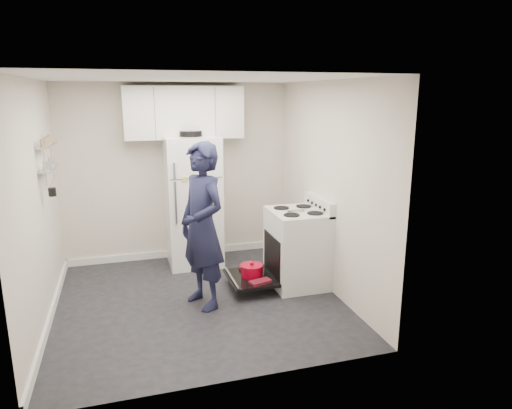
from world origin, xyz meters
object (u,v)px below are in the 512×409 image
object	(u,v)px
electric_range	(296,248)
person	(202,226)
open_oven_door	(251,274)
refrigerator	(193,201)

from	to	relation	value
electric_range	person	xyz separation A→B (m)	(-1.22, -0.26, 0.46)
electric_range	open_oven_door	xyz separation A→B (m)	(-0.58, 0.01, -0.28)
person	open_oven_door	bearing A→B (deg)	89.09
electric_range	open_oven_door	size ratio (longest dim) A/B	1.57
electric_range	person	distance (m)	1.32
open_oven_door	refrigerator	distance (m)	1.41
open_oven_door	electric_range	bearing A→B (deg)	-0.73
refrigerator	person	world-z (taller)	refrigerator
refrigerator	open_oven_door	bearing A→B (deg)	-64.29
open_oven_door	person	bearing A→B (deg)	-157.41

